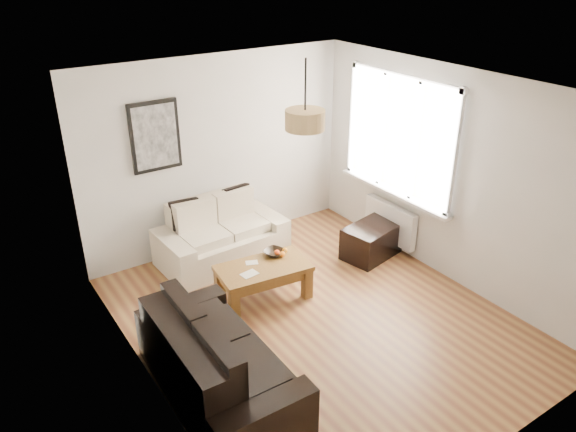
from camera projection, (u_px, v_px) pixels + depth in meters
floor at (318, 319)px, 6.21m from camera, size 4.50×4.50×0.00m
ceiling at (325, 88)px, 5.07m from camera, size 3.80×4.50×0.00m
wall_back at (218, 154)px, 7.32m from camera, size 3.80×0.04×2.60m
wall_front at (510, 329)px, 3.97m from camera, size 3.80×0.04×2.60m
wall_left at (142, 270)px, 4.69m from camera, size 0.04×4.50×2.60m
wall_right at (448, 176)px, 6.60m from camera, size 0.04×4.50×2.60m
window_bay at (400, 136)px, 7.04m from camera, size 0.14×1.90×1.60m
radiator at (390, 222)px, 7.56m from camera, size 0.10×0.90×0.52m
poster at (155, 136)px, 6.69m from camera, size 0.62×0.04×0.87m
pendant_shade at (305, 120)px, 5.46m from camera, size 0.40×0.40×0.20m
loveseat_cream at (221, 232)px, 7.23m from camera, size 1.66×0.96×0.81m
sofa_leather at (218, 357)px, 5.03m from camera, size 0.95×1.90×0.81m
coffee_table at (264, 282)px, 6.51m from camera, size 1.12×0.70×0.44m
ottoman at (371, 241)px, 7.41m from camera, size 0.85×0.64×0.44m
cushion_left at (185, 214)px, 7.05m from camera, size 0.38×0.16×0.37m
cushion_right at (238, 200)px, 7.44m from camera, size 0.38×0.15×0.38m
fruit_bowl at (274, 253)px, 6.63m from camera, size 0.31×0.31×0.06m
orange_a at (282, 254)px, 6.58m from camera, size 0.07×0.07×0.07m
orange_b at (285, 250)px, 6.66m from camera, size 0.08×0.08×0.07m
orange_c at (277, 252)px, 6.62m from camera, size 0.07×0.07×0.07m
papers at (249, 274)px, 6.25m from camera, size 0.21×0.16×0.01m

